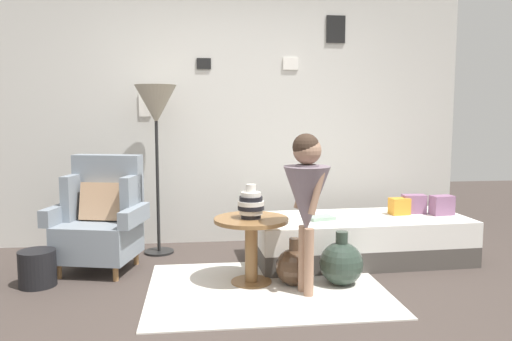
# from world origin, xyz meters

# --- Properties ---
(ground_plane) EXTENTS (12.00, 12.00, 0.00)m
(ground_plane) POSITION_xyz_m (0.00, 0.00, 0.00)
(ground_plane) COLOR #423833
(gallery_wall) EXTENTS (4.80, 0.12, 2.60)m
(gallery_wall) POSITION_xyz_m (0.00, 1.95, 1.30)
(gallery_wall) COLOR beige
(gallery_wall) RESTS_ON ground
(rug) EXTENTS (1.78, 1.37, 0.01)m
(rug) POSITION_xyz_m (0.17, 0.42, 0.01)
(rug) COLOR silver
(rug) RESTS_ON ground
(armchair) EXTENTS (0.85, 0.72, 0.97)m
(armchair) POSITION_xyz_m (-1.16, 1.11, 0.44)
(armchair) COLOR #9E7042
(armchair) RESTS_ON ground
(daybed) EXTENTS (1.93, 0.88, 0.40)m
(daybed) POSITION_xyz_m (1.12, 1.08, 0.20)
(daybed) COLOR #4C4742
(daybed) RESTS_ON ground
(pillow_head) EXTENTS (0.22, 0.15, 0.18)m
(pillow_head) POSITION_xyz_m (1.89, 1.09, 0.49)
(pillow_head) COLOR gray
(pillow_head) RESTS_ON daybed
(pillow_mid) EXTENTS (0.22, 0.13, 0.17)m
(pillow_mid) POSITION_xyz_m (1.67, 1.19, 0.49)
(pillow_mid) COLOR gray
(pillow_mid) RESTS_ON daybed
(pillow_back) EXTENTS (0.19, 0.14, 0.15)m
(pillow_back) POSITION_xyz_m (1.51, 1.15, 0.48)
(pillow_back) COLOR orange
(pillow_back) RESTS_ON daybed
(side_table) EXTENTS (0.58, 0.58, 0.52)m
(side_table) POSITION_xyz_m (0.07, 0.57, 0.38)
(side_table) COLOR olive
(side_table) RESTS_ON ground
(vase_striped) EXTENTS (0.21, 0.21, 0.26)m
(vase_striped) POSITION_xyz_m (0.06, 0.56, 0.63)
(vase_striped) COLOR black
(vase_striped) RESTS_ON side_table
(floor_lamp) EXTENTS (0.39, 0.39, 1.59)m
(floor_lamp) POSITION_xyz_m (-0.72, 1.54, 1.36)
(floor_lamp) COLOR black
(floor_lamp) RESTS_ON ground
(person_child) EXTENTS (0.34, 0.34, 1.19)m
(person_child) POSITION_xyz_m (0.44, 0.29, 0.77)
(person_child) COLOR #A37A60
(person_child) RESTS_ON ground
(book_on_daybed) EXTENTS (0.25, 0.21, 0.03)m
(book_on_daybed) POSITION_xyz_m (0.73, 1.01, 0.42)
(book_on_daybed) COLOR #8DAA96
(book_on_daybed) RESTS_ON daybed
(demijohn_near) EXTENTS (0.29, 0.29, 0.37)m
(demijohn_near) POSITION_xyz_m (0.39, 0.50, 0.15)
(demijohn_near) COLOR #473323
(demijohn_near) RESTS_ON ground
(demijohn_far) EXTENTS (0.34, 0.34, 0.42)m
(demijohn_far) POSITION_xyz_m (0.76, 0.46, 0.17)
(demijohn_far) COLOR #2D3D33
(demijohn_far) RESTS_ON ground
(magazine_basket) EXTENTS (0.28, 0.28, 0.28)m
(magazine_basket) POSITION_xyz_m (-1.58, 0.71, 0.14)
(magazine_basket) COLOR black
(magazine_basket) RESTS_ON ground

